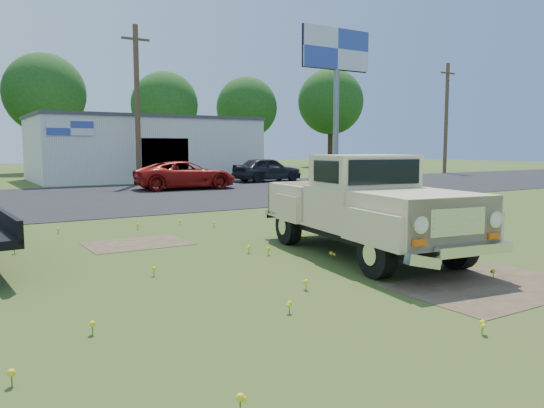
{
  "coord_description": "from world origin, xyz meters",
  "views": [
    {
      "loc": [
        -5.6,
        -8.01,
        2.15
      ],
      "look_at": [
        -0.01,
        1.0,
        1.01
      ],
      "focal_mm": 35.0,
      "sensor_mm": 36.0,
      "label": 1
    }
  ],
  "objects_px": {
    "red_pickup": "(186,175)",
    "dark_sedan": "(267,170)",
    "vintage_pickup_truck": "(364,205)",
    "billboard": "(336,62)"
  },
  "relations": [
    {
      "from": "vintage_pickup_truck",
      "to": "red_pickup",
      "type": "distance_m",
      "value": 17.9
    },
    {
      "from": "dark_sedan",
      "to": "red_pickup",
      "type": "bearing_deg",
      "value": 110.52
    },
    {
      "from": "billboard",
      "to": "red_pickup",
      "type": "distance_m",
      "value": 18.17
    },
    {
      "from": "billboard",
      "to": "red_pickup",
      "type": "relative_size",
      "value": 2.15
    },
    {
      "from": "red_pickup",
      "to": "dark_sedan",
      "type": "bearing_deg",
      "value": -61.99
    },
    {
      "from": "billboard",
      "to": "red_pickup",
      "type": "height_order",
      "value": "billboard"
    },
    {
      "from": "billboard",
      "to": "red_pickup",
      "type": "xyz_separation_m",
      "value": [
        -15.02,
        -6.6,
        -7.82
      ]
    },
    {
      "from": "vintage_pickup_truck",
      "to": "dark_sedan",
      "type": "xyz_separation_m",
      "value": [
        10.16,
        20.39,
        -0.25
      ]
    },
    {
      "from": "red_pickup",
      "to": "dark_sedan",
      "type": "xyz_separation_m",
      "value": [
        6.63,
        2.85,
        0.04
      ]
    },
    {
      "from": "dark_sedan",
      "to": "vintage_pickup_truck",
      "type": "bearing_deg",
      "value": 150.77
    }
  ]
}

